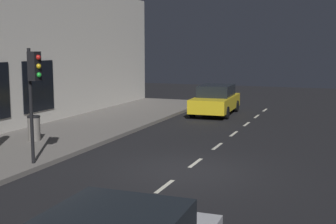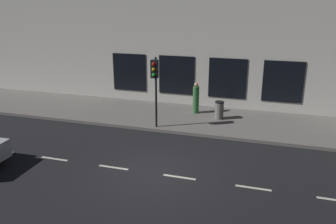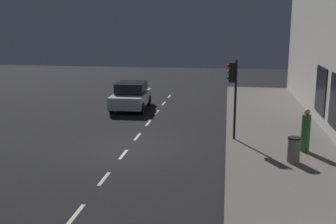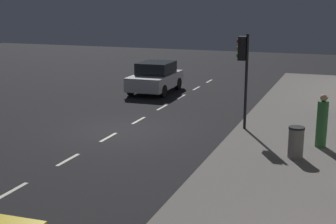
% 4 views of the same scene
% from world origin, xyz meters
% --- Properties ---
extents(ground_plane, '(60.00, 60.00, 0.00)m').
position_xyz_m(ground_plane, '(0.00, 0.00, 0.00)').
color(ground_plane, black).
extents(sidewalk, '(4.50, 32.00, 0.15)m').
position_xyz_m(sidewalk, '(6.25, 0.00, 0.07)').
color(sidewalk, slate).
rests_on(sidewalk, ground).
extents(lane_centre_line, '(0.12, 27.20, 0.01)m').
position_xyz_m(lane_centre_line, '(0.00, -1.00, 0.00)').
color(lane_centre_line, beige).
rests_on(lane_centre_line, ground).
extents(traffic_light, '(0.45, 0.32, 3.42)m').
position_xyz_m(traffic_light, '(4.20, 1.34, 2.68)').
color(traffic_light, black).
rests_on(traffic_light, sidewalk).
extents(parked_car_0, '(2.15, 4.55, 1.58)m').
position_xyz_m(parked_car_0, '(2.21, -11.32, 0.79)').
color(parked_car_0, gold).
rests_on(parked_car_0, ground).
extents(trash_bin, '(0.47, 0.47, 0.93)m').
position_xyz_m(trash_bin, '(6.42, -1.41, 0.62)').
color(trash_bin, slate).
rests_on(trash_bin, sidewalk).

